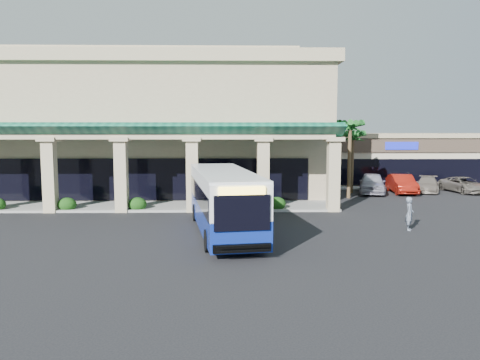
{
  "coord_description": "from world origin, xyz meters",
  "views": [
    {
      "loc": [
        -0.6,
        -24.41,
        5.15
      ],
      "look_at": [
        -0.01,
        3.61,
        2.2
      ],
      "focal_mm": 35.0,
      "sensor_mm": 36.0,
      "label": 1
    }
  ],
  "objects_px": {
    "pedestrian": "(410,214)",
    "car_red": "(428,185)",
    "transit_bus": "(224,202)",
    "car_gray": "(464,185)",
    "car_silver": "(372,183)",
    "car_white": "(402,184)"
  },
  "relations": [
    {
      "from": "pedestrian",
      "to": "car_red",
      "type": "distance_m",
      "value": 16.87
    },
    {
      "from": "car_silver",
      "to": "car_red",
      "type": "height_order",
      "value": "car_silver"
    },
    {
      "from": "pedestrian",
      "to": "car_white",
      "type": "bearing_deg",
      "value": 2.26
    },
    {
      "from": "car_silver",
      "to": "car_gray",
      "type": "distance_m",
      "value": 7.93
    },
    {
      "from": "car_white",
      "to": "car_red",
      "type": "distance_m",
      "value": 2.61
    },
    {
      "from": "transit_bus",
      "to": "car_silver",
      "type": "xyz_separation_m",
      "value": [
        12.05,
        14.63,
        -0.72
      ]
    },
    {
      "from": "car_silver",
      "to": "car_white",
      "type": "relative_size",
      "value": 1.06
    },
    {
      "from": "pedestrian",
      "to": "car_red",
      "type": "relative_size",
      "value": 0.4
    },
    {
      "from": "pedestrian",
      "to": "car_red",
      "type": "xyz_separation_m",
      "value": [
        7.39,
        15.17,
        -0.24
      ]
    },
    {
      "from": "transit_bus",
      "to": "car_silver",
      "type": "height_order",
      "value": "transit_bus"
    },
    {
      "from": "transit_bus",
      "to": "car_red",
      "type": "height_order",
      "value": "transit_bus"
    },
    {
      "from": "car_gray",
      "to": "car_silver",
      "type": "bearing_deg",
      "value": 174.88
    },
    {
      "from": "car_red",
      "to": "car_gray",
      "type": "height_order",
      "value": "car_gray"
    },
    {
      "from": "pedestrian",
      "to": "car_silver",
      "type": "xyz_separation_m",
      "value": [
        2.4,
        14.3,
        -0.01
      ]
    },
    {
      "from": "transit_bus",
      "to": "car_gray",
      "type": "height_order",
      "value": "transit_bus"
    },
    {
      "from": "pedestrian",
      "to": "car_silver",
      "type": "bearing_deg",
      "value": 11.54
    },
    {
      "from": "pedestrian",
      "to": "car_gray",
      "type": "distance_m",
      "value": 18.05
    },
    {
      "from": "transit_bus",
      "to": "car_silver",
      "type": "bearing_deg",
      "value": 41.98
    },
    {
      "from": "transit_bus",
      "to": "pedestrian",
      "type": "xyz_separation_m",
      "value": [
        9.65,
        0.33,
        -0.71
      ]
    },
    {
      "from": "transit_bus",
      "to": "car_red",
      "type": "distance_m",
      "value": 23.05
    },
    {
      "from": "car_red",
      "to": "car_gray",
      "type": "bearing_deg",
      "value": 17.09
    },
    {
      "from": "car_silver",
      "to": "car_gray",
      "type": "relative_size",
      "value": 1.08
    }
  ]
}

